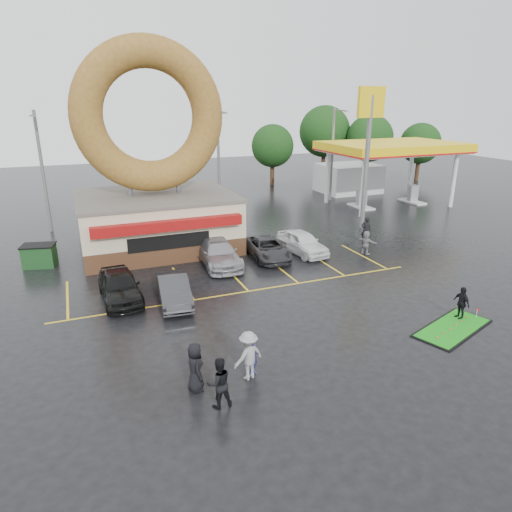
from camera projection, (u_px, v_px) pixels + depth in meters
name	position (u px, v px, depth m)	size (l,w,h in m)	color
ground	(274.00, 318.00, 21.37)	(120.00, 120.00, 0.00)	black
donut_shop	(154.00, 183.00, 30.23)	(10.20, 8.70, 13.50)	#472B19
gas_station	(372.00, 162.00, 45.57)	(12.30, 13.65, 5.90)	silver
shell_sign	(369.00, 132.00, 34.07)	(2.20, 0.36, 10.60)	slate
streetlight_left	(42.00, 169.00, 33.75)	(0.40, 2.21, 9.00)	slate
streetlight_mid	(219.00, 159.00, 39.56)	(0.40, 2.21, 9.00)	slate
streetlight_right	(333.00, 152.00, 44.67)	(0.40, 2.21, 9.00)	slate
tree_far_a	(370.00, 138.00, 55.15)	(5.60, 5.60, 8.00)	#332114
tree_far_b	(420.00, 144.00, 55.72)	(4.90, 4.90, 7.00)	#332114
tree_far_c	(325.00, 132.00, 57.03)	(6.30, 6.30, 9.00)	#332114
tree_far_d	(272.00, 146.00, 52.88)	(4.90, 4.90, 7.00)	#332114
car_black	(120.00, 286.00, 23.07)	(1.85, 4.59, 1.56)	black
car_dgrey	(174.00, 290.00, 22.81)	(1.47, 4.22, 1.39)	#2D2C2F
car_silver	(218.00, 253.00, 28.06)	(2.13, 5.23, 1.52)	#96959A
car_grey	(267.00, 248.00, 29.25)	(2.15, 4.67, 1.30)	#2B2B2D
car_white	(302.00, 242.00, 30.11)	(1.77, 4.39, 1.50)	white
person_blue	(253.00, 356.00, 16.75)	(0.57, 0.38, 1.57)	navy
person_blackjkt	(219.00, 383.00, 15.00)	(0.87, 0.68, 1.79)	black
person_hoodie	(248.00, 355.00, 16.51)	(1.22, 0.70, 1.88)	gray
person_bystander	(195.00, 367.00, 15.85)	(0.88, 0.58, 1.81)	black
person_cameraman	(461.00, 303.00, 21.09)	(0.93, 0.39, 1.59)	black
person_walker_near	(366.00, 243.00, 29.98)	(1.46, 0.46, 1.57)	gray
person_walker_far	(366.00, 230.00, 32.06)	(0.71, 0.47, 1.95)	black
dumpster	(39.00, 256.00, 27.79)	(1.80, 1.20, 1.30)	#1B471E
putting_green	(453.00, 328.00, 20.39)	(4.52, 3.10, 0.52)	black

